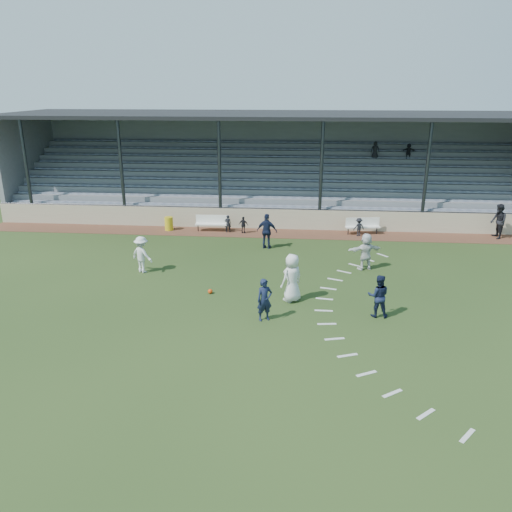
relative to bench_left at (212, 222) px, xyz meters
The scene contains 19 objects.
ground 11.21m from the bench_left, 72.62° to the right, with size 90.00×90.00×0.00m, color #253917.
cinder_track 3.40m from the bench_left, ahead, with size 34.00×2.00×0.02m, color #543021.
retaining_wall 3.45m from the bench_left, 14.46° to the left, with size 34.00×0.18×1.20m, color #BBAD90.
bench_left is the anchor object (origin of this frame).
bench_right 8.84m from the bench_left, ahead, with size 2.04×0.78×0.95m.
trash_bin 2.64m from the bench_left, behind, with size 0.50×0.50×0.80m, color gold.
football 9.54m from the bench_left, 80.75° to the right, with size 0.20×0.20×0.20m, color #D43D0C.
player_white_lead 11.01m from the bench_left, 63.38° to the right, with size 0.96×0.63×1.97m, color silver.
player_navy_lead 12.33m from the bench_left, 71.21° to the right, with size 0.59×0.39×1.61m, color #131B36.
player_navy_mid 13.68m from the bench_left, 53.36° to the right, with size 0.80×0.62×1.65m, color #131B36.
player_white_wing 7.45m from the bench_left, 105.88° to the right, with size 1.11×0.64×1.72m, color silver.
player_navy_wing 4.61m from the bench_left, 41.15° to the right, with size 1.10×0.46×1.88m, color #131B36.
player_white_back 10.15m from the bench_left, 35.14° to the right, with size 1.63×0.52×1.76m, color silver.
official 16.34m from the bench_left, ahead, with size 0.96×0.74×1.97m, color black.
sub_left_near 0.99m from the bench_left, 13.15° to the right, with size 0.38×0.25×1.04m, color black.
sub_left_far 1.93m from the bench_left, ahead, with size 0.58×0.24×0.99m, color black.
sub_right 8.58m from the bench_left, ahead, with size 0.68×0.39×1.05m, color black.
grandstand 6.70m from the bench_left, 59.00° to the left, with size 34.60×9.00×6.61m.
penalty_arc 13.05m from the bench_left, 55.07° to the right, with size 3.89×14.63×0.01m.
Camera 1 is at (1.82, -17.69, 8.20)m, focal length 35.00 mm.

